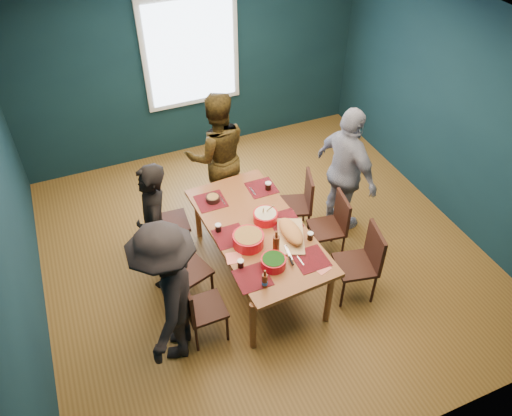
# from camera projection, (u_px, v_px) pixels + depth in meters

# --- Properties ---
(room) EXTENTS (5.01, 5.01, 2.71)m
(room) POSITION_uv_depth(u_px,v_px,m) (253.00, 147.00, 5.34)
(room) COLOR brown
(room) RESTS_ON ground
(dining_table) EXTENTS (1.07, 1.96, 0.72)m
(dining_table) POSITION_uv_depth(u_px,v_px,m) (258.00, 233.00, 5.37)
(dining_table) COLOR #95532C
(dining_table) RESTS_ON floor
(chair_left_far) EXTENTS (0.42, 0.42, 0.88)m
(chair_left_far) POSITION_uv_depth(u_px,v_px,m) (163.00, 219.00, 5.75)
(chair_left_far) COLOR #331811
(chair_left_far) RESTS_ON floor
(chair_left_mid) EXTENTS (0.51, 0.51, 0.90)m
(chair_left_mid) POSITION_uv_depth(u_px,v_px,m) (181.00, 269.00, 5.16)
(chair_left_mid) COLOR #331811
(chair_left_mid) RESTS_ON floor
(chair_left_near) EXTENTS (0.38, 0.38, 0.83)m
(chair_left_near) POSITION_uv_depth(u_px,v_px,m) (197.00, 306.00, 4.85)
(chair_left_near) COLOR #331811
(chair_left_near) RESTS_ON floor
(chair_right_far) EXTENTS (0.48, 0.48, 0.85)m
(chair_right_far) POSITION_uv_depth(u_px,v_px,m) (301.00, 200.00, 6.04)
(chair_right_far) COLOR #331811
(chair_right_far) RESTS_ON floor
(chair_right_mid) EXTENTS (0.43, 0.43, 0.83)m
(chair_right_mid) POSITION_uv_depth(u_px,v_px,m) (334.00, 222.00, 5.75)
(chair_right_mid) COLOR #331811
(chair_right_mid) RESTS_ON floor
(chair_right_near) EXTENTS (0.48, 0.48, 0.90)m
(chair_right_near) POSITION_uv_depth(u_px,v_px,m) (364.00, 258.00, 5.27)
(chair_right_near) COLOR #331811
(chair_right_near) RESTS_ON floor
(person_far_left) EXTENTS (0.46, 0.62, 1.55)m
(person_far_left) POSITION_uv_depth(u_px,v_px,m) (156.00, 227.00, 5.26)
(person_far_left) COLOR black
(person_far_left) RESTS_ON floor
(person_back) EXTENTS (0.88, 0.72, 1.67)m
(person_back) POSITION_uv_depth(u_px,v_px,m) (217.00, 155.00, 6.16)
(person_back) COLOR black
(person_back) RESTS_ON floor
(person_right) EXTENTS (0.57, 1.04, 1.67)m
(person_right) POSITION_uv_depth(u_px,v_px,m) (346.00, 172.00, 5.89)
(person_right) COLOR white
(person_right) RESTS_ON floor
(person_near_left) EXTENTS (0.99, 1.21, 1.63)m
(person_near_left) POSITION_uv_depth(u_px,v_px,m) (168.00, 295.00, 4.53)
(person_near_left) COLOR black
(person_near_left) RESTS_ON floor
(bowl_salad) EXTENTS (0.33, 0.33, 0.14)m
(bowl_salad) POSITION_uv_depth(u_px,v_px,m) (248.00, 239.00, 5.10)
(bowl_salad) COLOR red
(bowl_salad) RESTS_ON dining_table
(bowl_dumpling) EXTENTS (0.27, 0.27, 0.25)m
(bowl_dumpling) POSITION_uv_depth(u_px,v_px,m) (265.00, 216.00, 5.38)
(bowl_dumpling) COLOR red
(bowl_dumpling) RESTS_ON dining_table
(bowl_herbs) EXTENTS (0.25, 0.25, 0.11)m
(bowl_herbs) POSITION_uv_depth(u_px,v_px,m) (273.00, 262.00, 4.88)
(bowl_herbs) COLOR red
(bowl_herbs) RESTS_ON dining_table
(cutting_board) EXTENTS (0.46, 0.69, 0.15)m
(cutting_board) POSITION_uv_depth(u_px,v_px,m) (291.00, 233.00, 5.18)
(cutting_board) COLOR tan
(cutting_board) RESTS_ON dining_table
(small_bowl) EXTENTS (0.16, 0.16, 0.07)m
(small_bowl) POSITION_uv_depth(u_px,v_px,m) (213.00, 198.00, 5.64)
(small_bowl) COLOR black
(small_bowl) RESTS_ON dining_table
(beer_bottle_a) EXTENTS (0.06, 0.06, 0.22)m
(beer_bottle_a) POSITION_uv_depth(u_px,v_px,m) (265.00, 281.00, 4.67)
(beer_bottle_a) COLOR #4B1E0D
(beer_bottle_a) RESTS_ON dining_table
(beer_bottle_b) EXTENTS (0.07, 0.07, 0.27)m
(beer_bottle_b) POSITION_uv_depth(u_px,v_px,m) (276.00, 243.00, 5.01)
(beer_bottle_b) COLOR #4B1E0D
(beer_bottle_b) RESTS_ON dining_table
(cola_glass_a) EXTENTS (0.07, 0.07, 0.09)m
(cola_glass_a) POSITION_uv_depth(u_px,v_px,m) (241.00, 263.00, 4.87)
(cola_glass_a) COLOR black
(cola_glass_a) RESTS_ON dining_table
(cola_glass_b) EXTENTS (0.06, 0.06, 0.09)m
(cola_glass_b) POSITION_uv_depth(u_px,v_px,m) (310.00, 236.00, 5.17)
(cola_glass_b) COLOR black
(cola_glass_b) RESTS_ON dining_table
(cola_glass_c) EXTENTS (0.07, 0.07, 0.10)m
(cola_glass_c) POSITION_uv_depth(u_px,v_px,m) (268.00, 186.00, 5.78)
(cola_glass_c) COLOR black
(cola_glass_c) RESTS_ON dining_table
(cola_glass_d) EXTENTS (0.07, 0.07, 0.09)m
(cola_glass_d) POSITION_uv_depth(u_px,v_px,m) (218.00, 228.00, 5.26)
(cola_glass_d) COLOR black
(cola_glass_d) RESTS_ON dining_table
(napkin_a) EXTENTS (0.18, 0.18, 0.00)m
(napkin_a) POSITION_uv_depth(u_px,v_px,m) (288.00, 215.00, 5.48)
(napkin_a) COLOR #FF7D6B
(napkin_a) RESTS_ON dining_table
(napkin_b) EXTENTS (0.19, 0.19, 0.00)m
(napkin_b) POSITION_uv_depth(u_px,v_px,m) (234.00, 258.00, 5.00)
(napkin_b) COLOR #FF7D6B
(napkin_b) RESTS_ON dining_table
(napkin_c) EXTENTS (0.18, 0.18, 0.00)m
(napkin_c) POSITION_uv_depth(u_px,v_px,m) (322.00, 267.00, 4.90)
(napkin_c) COLOR #FF7D6B
(napkin_c) RESTS_ON dining_table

